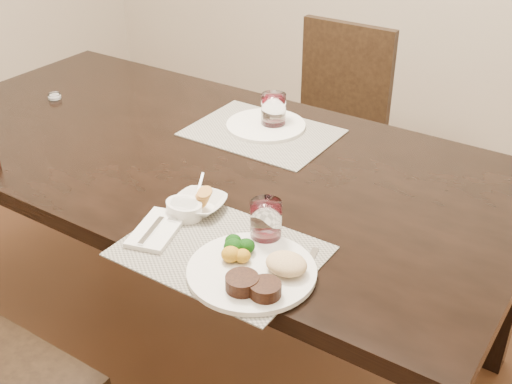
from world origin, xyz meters
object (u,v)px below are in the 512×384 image
Objects in this scene: steak_knife at (291,280)px; far_plate at (266,125)px; chair_far at (332,120)px; wine_glass_near at (266,223)px; cracker_bowl at (200,204)px; dinner_plate at (256,270)px.

far_plate is at bearing 113.16° from steak_knife.
far_plate is at bearing -82.38° from chair_far.
wine_glass_near is at bearing -70.16° from chair_far.
cracker_bowl is (0.22, -1.21, 0.27)m from chair_far.
wine_glass_near reaches higher than cracker_bowl.
steak_knife is 2.01× the size of wine_glass_near.
steak_knife is 0.81× the size of far_plate.
chair_far is 1.26m from cracker_bowl.
chair_far is 1.48m from dinner_plate.
far_plate is at bearing 141.21° from dinner_plate.
steak_knife is (0.58, -1.33, 0.26)m from chair_far.
steak_knife is at bearing 40.98° from dinner_plate.
chair_far is 3.06× the size of dinner_plate.
dinner_plate reaches higher than far_plate.
steak_knife is at bearing -19.58° from cracker_bowl.
dinner_plate is 1.39× the size of steak_knife.
cracker_bowl is (-0.35, 0.13, 0.01)m from steak_knife.
wine_glass_near is 0.65m from far_plate.
steak_knife is at bearing -37.84° from wine_glass_near.
dinner_plate is at bearing -29.00° from cracker_bowl.
chair_far is at bearing 130.35° from dinner_plate.
cracker_bowl is at bearing 146.88° from steak_knife.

